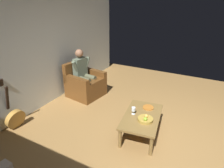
{
  "coord_description": "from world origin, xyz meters",
  "views": [
    {
      "loc": [
        2.89,
        0.34,
        2.38
      ],
      "look_at": [
        -0.34,
        -1.37,
        0.76
      ],
      "focal_mm": 30.87,
      "sensor_mm": 36.0,
      "label": 1
    }
  ],
  "objects": [
    {
      "name": "person_seated",
      "position": [
        -0.87,
        -2.49,
        0.66
      ],
      "size": [
        0.63,
        0.59,
        1.23
      ],
      "rotation": [
        0.0,
        0.0,
        -0.14
      ],
      "color": "#56624F",
      "rests_on": "ground"
    },
    {
      "name": "wall_back",
      "position": [
        0.0,
        -3.06,
        1.27
      ],
      "size": [
        6.48,
        0.06,
        2.53
      ],
      "primitive_type": "cube",
      "color": "silver",
      "rests_on": "ground"
    },
    {
      "name": "armchair",
      "position": [
        -0.87,
        -2.47,
        0.32
      ],
      "size": [
        0.91,
        0.89,
        0.89
      ],
      "rotation": [
        0.0,
        0.0,
        -0.14
      ],
      "color": "brown",
      "rests_on": "ground"
    },
    {
      "name": "fruit_bowl",
      "position": [
        0.1,
        -0.47,
        0.44
      ],
      "size": [
        0.27,
        0.27,
        0.11
      ],
      "color": "#A38336",
      "rests_on": "coffee_table"
    },
    {
      "name": "wine_glass_near",
      "position": [
        0.0,
        -0.74,
        0.5
      ],
      "size": [
        0.07,
        0.07,
        0.14
      ],
      "color": "silver",
      "rests_on": "coffee_table"
    },
    {
      "name": "coffee_table",
      "position": [
        -0.03,
        -0.58,
        0.35
      ],
      "size": [
        1.16,
        0.78,
        0.41
      ],
      "rotation": [
        0.0,
        0.0,
        0.14
      ],
      "color": "brown",
      "rests_on": "ground"
    },
    {
      "name": "decorative_dish",
      "position": [
        -0.34,
        -0.56,
        0.42
      ],
      "size": [
        0.21,
        0.21,
        0.02
      ],
      "primitive_type": "cylinder",
      "color": "#AC6525",
      "rests_on": "coffee_table"
    },
    {
      "name": "guitar",
      "position": [
        0.96,
        -2.86,
        0.23
      ],
      "size": [
        0.4,
        0.3,
        1.03
      ],
      "color": "#AE7D35",
      "rests_on": "ground"
    },
    {
      "name": "ground_plane",
      "position": [
        0.0,
        0.0,
        0.0
      ],
      "size": [
        7.3,
        7.3,
        0.0
      ],
      "primitive_type": "plane",
      "color": "olive"
    }
  ]
}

